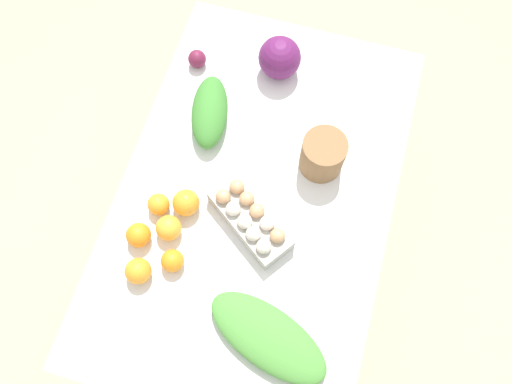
% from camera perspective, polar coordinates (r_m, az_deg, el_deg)
% --- Properties ---
extents(ground_plane, '(8.00, 8.00, 0.00)m').
position_cam_1_polar(ground_plane, '(2.21, -0.00, -6.67)').
color(ground_plane, '#C6B289').
extents(dining_table, '(1.30, 0.83, 0.71)m').
position_cam_1_polar(dining_table, '(1.62, -0.00, -1.46)').
color(dining_table, silver).
rests_on(dining_table, ground_plane).
extents(cabbage_purple, '(0.14, 0.14, 0.14)m').
position_cam_1_polar(cabbage_purple, '(1.69, 2.72, 15.08)').
color(cabbage_purple, '#601E5B').
rests_on(cabbage_purple, dining_table).
extents(egg_carton, '(0.25, 0.29, 0.09)m').
position_cam_1_polar(egg_carton, '(1.46, -0.67, -3.09)').
color(egg_carton, '#A8A8A3').
rests_on(egg_carton, dining_table).
extents(paper_bag, '(0.13, 0.13, 0.14)m').
position_cam_1_polar(paper_bag, '(1.52, 7.63, 4.24)').
color(paper_bag, olive).
rests_on(paper_bag, dining_table).
extents(greens_bunch_scallion, '(0.27, 0.40, 0.06)m').
position_cam_1_polar(greens_bunch_scallion, '(1.41, 1.37, -16.27)').
color(greens_bunch_scallion, '#4C933D').
rests_on(greens_bunch_scallion, dining_table).
extents(greens_bunch_dandelion, '(0.28, 0.17, 0.09)m').
position_cam_1_polar(greens_bunch_dandelion, '(1.61, -5.32, 9.10)').
color(greens_bunch_dandelion, '#3D8433').
rests_on(greens_bunch_dandelion, dining_table).
extents(beet_root, '(0.06, 0.06, 0.06)m').
position_cam_1_polar(beet_root, '(1.74, -6.75, 14.88)').
color(beet_root, maroon).
rests_on(beet_root, dining_table).
extents(orange_0, '(0.08, 0.08, 0.08)m').
position_cam_1_polar(orange_0, '(1.48, -9.95, -4.07)').
color(orange_0, '#F9A833').
rests_on(orange_0, dining_table).
extents(orange_1, '(0.07, 0.07, 0.07)m').
position_cam_1_polar(orange_1, '(1.49, -13.28, -4.82)').
color(orange_1, orange).
rests_on(orange_1, dining_table).
extents(orange_2, '(0.07, 0.07, 0.07)m').
position_cam_1_polar(orange_2, '(1.51, -11.08, -1.40)').
color(orange_2, orange).
rests_on(orange_2, dining_table).
extents(orange_3, '(0.07, 0.07, 0.07)m').
position_cam_1_polar(orange_3, '(1.46, -9.53, -7.76)').
color(orange_3, orange).
rests_on(orange_3, dining_table).
extents(orange_4, '(0.08, 0.08, 0.08)m').
position_cam_1_polar(orange_4, '(1.49, -8.00, -1.23)').
color(orange_4, orange).
rests_on(orange_4, dining_table).
extents(orange_5, '(0.08, 0.08, 0.08)m').
position_cam_1_polar(orange_5, '(1.47, -13.32, -8.79)').
color(orange_5, orange).
rests_on(orange_5, dining_table).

